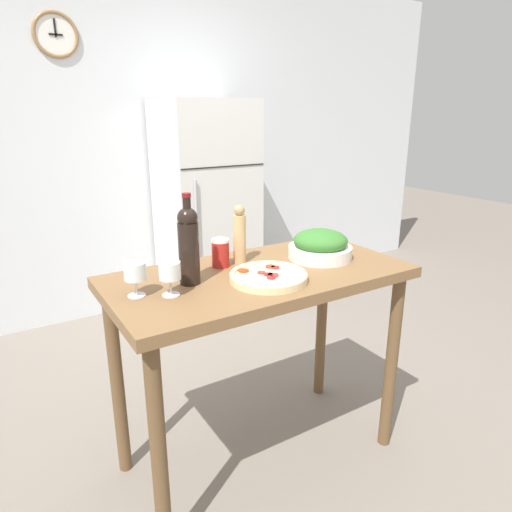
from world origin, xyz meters
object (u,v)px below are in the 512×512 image
(wine_bottle, at_px, (189,244))
(wine_glass_far, at_px, (135,273))
(wine_glass_near, at_px, (170,273))
(homemade_pizza, at_px, (269,276))
(refrigerator, at_px, (206,210))
(salad_bowl, at_px, (320,246))
(salt_canister, at_px, (221,253))
(pepper_mill, at_px, (240,235))

(wine_bottle, relative_size, wine_glass_far, 2.79)
(wine_glass_near, distance_m, homemade_pizza, 0.39)
(refrigerator, xyz_separation_m, homemade_pizza, (-0.59, -1.78, 0.12))
(wine_bottle, bearing_deg, homemade_pizza, -26.52)
(wine_bottle, bearing_deg, salad_bowl, -1.60)
(wine_bottle, relative_size, salt_canister, 2.89)
(wine_glass_near, relative_size, wine_glass_far, 1.00)
(wine_glass_far, distance_m, homemade_pizza, 0.51)
(wine_glass_near, xyz_separation_m, pepper_mill, (0.40, 0.20, 0.04))
(wine_bottle, height_order, salad_bowl, wine_bottle)
(wine_glass_far, relative_size, salt_canister, 1.04)
(wine_glass_near, relative_size, salad_bowl, 0.44)
(wine_bottle, bearing_deg, refrigerator, 62.28)
(wine_glass_near, distance_m, wine_glass_far, 0.12)
(refrigerator, xyz_separation_m, salt_canister, (-0.67, -1.53, 0.16))
(wine_bottle, distance_m, salt_canister, 0.25)
(refrigerator, bearing_deg, salad_bowl, -98.13)
(wine_glass_far, relative_size, pepper_mill, 0.49)
(refrigerator, distance_m, pepper_mill, 1.64)
(wine_bottle, xyz_separation_m, salad_bowl, (0.63, -0.02, -0.10))
(wine_glass_near, bearing_deg, homemade_pizza, -9.00)
(homemade_pizza, height_order, salt_canister, salt_canister)
(refrigerator, height_order, salt_canister, refrigerator)
(wine_glass_near, bearing_deg, wine_bottle, 34.65)
(wine_glass_near, xyz_separation_m, homemade_pizza, (0.38, -0.06, -0.07))
(wine_glass_far, xyz_separation_m, salt_canister, (0.41, 0.13, -0.03))
(wine_bottle, height_order, salt_canister, wine_bottle)
(wine_glass_near, xyz_separation_m, salt_canister, (0.30, 0.19, -0.03))
(refrigerator, relative_size, wine_glass_far, 13.07)
(wine_glass_near, height_order, salad_bowl, salad_bowl)
(wine_bottle, distance_m, salad_bowl, 0.63)
(homemade_pizza, bearing_deg, wine_glass_near, 171.00)
(pepper_mill, height_order, salad_bowl, pepper_mill)
(wine_bottle, distance_m, wine_glass_near, 0.15)
(wine_glass_near, xyz_separation_m, salad_bowl, (0.73, 0.06, -0.03))
(wine_glass_far, height_order, salt_canister, wine_glass_far)
(wine_glass_far, bearing_deg, salt_canister, 17.94)
(wine_glass_near, distance_m, salad_bowl, 0.74)
(wine_glass_near, bearing_deg, salad_bowl, 4.49)
(wine_bottle, xyz_separation_m, wine_glass_far, (-0.22, -0.02, -0.07))
(wine_glass_near, relative_size, salt_canister, 1.04)
(refrigerator, bearing_deg, wine_glass_far, -123.04)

